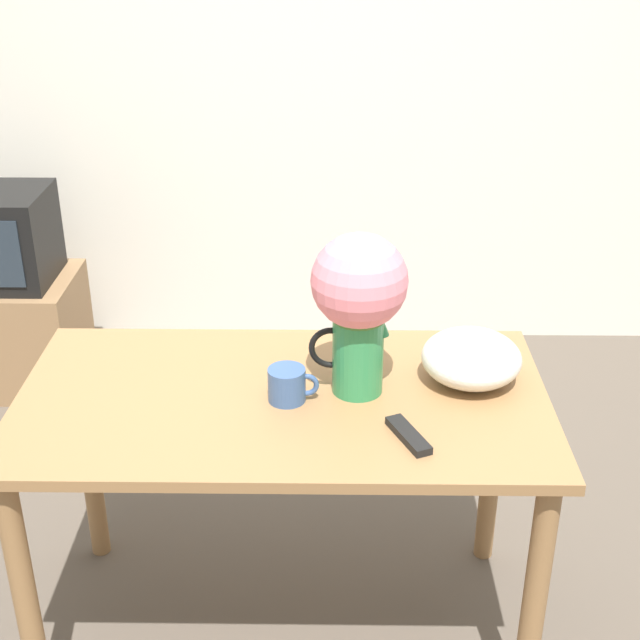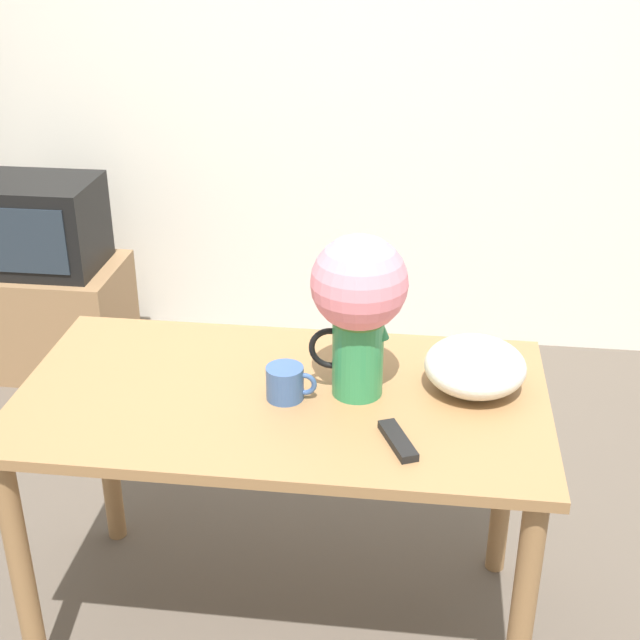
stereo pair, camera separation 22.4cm
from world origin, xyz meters
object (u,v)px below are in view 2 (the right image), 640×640
at_px(coffee_mug, 286,383).
at_px(white_bowl, 475,366).
at_px(tv_set, 41,225).
at_px(flower_vase, 359,299).

xyz_separation_m(coffee_mug, white_bowl, (0.48, 0.10, 0.02)).
height_order(coffee_mug, tv_set, coffee_mug).
bearing_deg(flower_vase, tv_set, 136.24).
bearing_deg(tv_set, coffee_mug, -48.46).
relative_size(flower_vase, coffee_mug, 3.30).
distance_m(coffee_mug, tv_set, 1.97).
bearing_deg(coffee_mug, flower_vase, 16.09).
height_order(flower_vase, white_bowl, flower_vase).
distance_m(flower_vase, white_bowl, 0.37).
bearing_deg(tv_set, white_bowl, -37.42).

